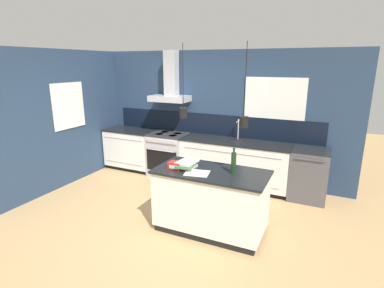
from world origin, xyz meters
The scene contains 12 objects.
ground_plane centered at (0.00, 0.00, 0.00)m, with size 16.00×16.00×0.00m, color tan.
wall_back centered at (-0.05, 2.00, 1.35)m, with size 5.60×2.15×2.60m.
wall_left centered at (-2.43, 0.70, 1.30)m, with size 0.08×3.80×2.60m.
counter_run_left centered at (-1.80, 1.69, 0.46)m, with size 1.14×0.64×0.91m.
counter_run_sink centered at (0.62, 1.69, 0.46)m, with size 2.12×0.64×1.30m.
oven_range centered at (-0.83, 1.69, 0.46)m, with size 0.81×0.66×0.91m.
dishwasher centered at (1.99, 1.69, 0.46)m, with size 0.63×0.65×0.91m.
kitchen_island centered at (0.81, -0.03, 0.46)m, with size 1.57×0.78×0.91m.
bottle_on_island centered at (1.11, 0.00, 1.06)m, with size 0.07×0.07×0.36m.
book_stack centered at (0.45, -0.07, 0.97)m, with size 0.30×0.37×0.11m.
red_supply_box centered at (0.32, -0.16, 0.96)m, with size 0.19×0.16×0.10m.
paper_pile centered at (0.67, -0.20, 0.91)m, with size 0.36×0.32×0.01m.
Camera 1 is at (2.21, -3.66, 2.35)m, focal length 28.00 mm.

